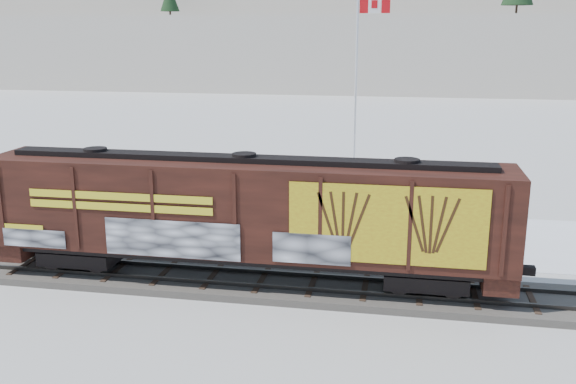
% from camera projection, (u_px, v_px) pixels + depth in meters
% --- Properties ---
extents(ground, '(500.00, 500.00, 0.00)m').
position_uv_depth(ground, '(262.00, 287.00, 24.93)').
color(ground, white).
rests_on(ground, ground).
extents(rail_track, '(50.00, 3.40, 0.43)m').
position_uv_depth(rail_track, '(261.00, 283.00, 24.90)').
color(rail_track, '#59544C').
rests_on(rail_track, ground).
extents(parking_strip, '(40.00, 8.00, 0.03)m').
position_uv_depth(parking_strip, '(295.00, 229.00, 32.08)').
color(parking_strip, white).
rests_on(parking_strip, ground).
extents(hillside, '(360.00, 110.00, 93.00)m').
position_uv_depth(hillside, '(389.00, 10.00, 154.67)').
color(hillside, white).
rests_on(hillside, ground).
extents(hopper_railcar, '(19.83, 3.06, 4.73)m').
position_uv_depth(hopper_railcar, '(245.00, 211.00, 24.28)').
color(hopper_railcar, black).
rests_on(hopper_railcar, rail_track).
extents(flagpole, '(2.30, 0.90, 11.84)m').
position_uv_depth(flagpole, '(357.00, 121.00, 38.54)').
color(flagpole, silver).
rests_on(flagpole, ground).
extents(car_silver, '(5.10, 2.17, 1.72)m').
position_uv_depth(car_silver, '(265.00, 223.00, 30.23)').
color(car_silver, silver).
rests_on(car_silver, parking_strip).
extents(car_white, '(4.37, 1.67, 1.42)m').
position_uv_depth(car_white, '(193.00, 222.00, 30.84)').
color(car_white, silver).
rests_on(car_white, parking_strip).
extents(car_dark, '(5.18, 3.39, 1.39)m').
position_uv_depth(car_dark, '(435.00, 223.00, 30.65)').
color(car_dark, black).
rests_on(car_dark, parking_strip).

